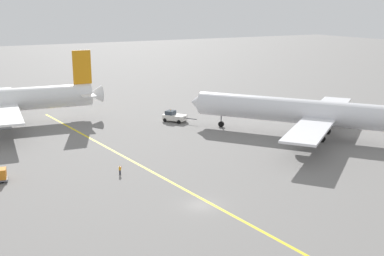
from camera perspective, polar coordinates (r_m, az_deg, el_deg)
name	(u,v)px	position (r m, az deg, el deg)	size (l,w,h in m)	color
ground_plane	(201,205)	(69.03, 1.06, -8.98)	(600.00, 600.00, 0.00)	slate
taxiway_stripe	(172,183)	(77.41, -2.37, -6.37)	(0.50, 120.00, 0.01)	yellow
airliner_being_pushed	(312,113)	(105.61, 13.82, 1.73)	(40.34, 47.34, 15.38)	silver
pushback_tug	(174,117)	(116.87, -2.09, 1.34)	(5.95, 7.98, 2.88)	white
ground_crew_wing_walker_right	(120,170)	(81.39, -8.40, -4.86)	(0.49, 0.36, 1.58)	black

